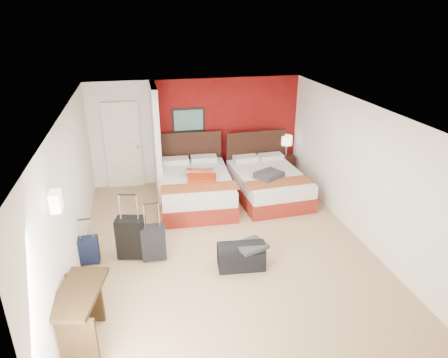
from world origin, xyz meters
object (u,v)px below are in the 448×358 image
object	(u,v)px
bed_left	(196,189)
nightstand	(285,166)
bed_right	(268,185)
suitcase_charcoal	(154,244)
duffel_bag	(241,257)
table_lamp	(286,146)
suitcase_navy	(89,251)
desk	(82,318)
red_suitcase_open	(201,175)
suitcase_black	(132,239)

from	to	relation	value
bed_left	nightstand	xyz separation A→B (m)	(2.45, 1.03, -0.04)
bed_right	suitcase_charcoal	world-z (taller)	bed_right
bed_right	duffel_bag	bearing A→B (deg)	-120.60
nightstand	table_lamp	size ratio (longest dim) A/B	1.11
suitcase_charcoal	nightstand	bearing A→B (deg)	42.60
bed_left	suitcase_navy	world-z (taller)	bed_left
duffel_bag	table_lamp	bearing A→B (deg)	65.14
bed_left	suitcase_navy	xyz separation A→B (m)	(-2.10, -1.89, -0.09)
bed_left	suitcase_charcoal	distance (m)	2.24
suitcase_charcoal	duffel_bag	world-z (taller)	suitcase_charcoal
nightstand	suitcase_charcoal	size ratio (longest dim) A/B	0.95
bed_left	desk	bearing A→B (deg)	-115.04
nightstand	desk	bearing A→B (deg)	-133.10
bed_left	nightstand	world-z (taller)	bed_left
nightstand	suitcase_navy	xyz separation A→B (m)	(-4.54, -2.92, -0.05)
bed_right	suitcase_charcoal	size ratio (longest dim) A/B	3.41
red_suitcase_open	desk	distance (m)	4.20
suitcase_black	suitcase_navy	world-z (taller)	suitcase_black
suitcase_navy	suitcase_black	bearing A→B (deg)	2.31
duffel_bag	bed_left	bearing A→B (deg)	103.68
suitcase_black	suitcase_navy	xyz separation A→B (m)	(-0.71, -0.04, -0.13)
bed_right	suitcase_charcoal	distance (m)	3.29
suitcase_navy	bed_right	bearing A→B (deg)	25.02
table_lamp	duffel_bag	xyz separation A→B (m)	(-2.08, -3.56, -0.63)
suitcase_navy	desk	xyz separation A→B (m)	(0.10, -1.84, 0.19)
duffel_bag	nightstand	bearing A→B (deg)	65.14
bed_left	duffel_bag	distance (m)	2.56
nightstand	suitcase_navy	size ratio (longest dim) A/B	1.24
bed_right	suitcase_navy	bearing A→B (deg)	-157.26
red_suitcase_open	table_lamp	world-z (taller)	table_lamp
bed_right	red_suitcase_open	size ratio (longest dim) A/B	2.55
red_suitcase_open	suitcase_navy	size ratio (longest dim) A/B	1.73
duffel_bag	desk	world-z (taller)	desk
bed_left	red_suitcase_open	world-z (taller)	red_suitcase_open
bed_left	desk	world-z (taller)	desk
suitcase_charcoal	suitcase_navy	size ratio (longest dim) A/B	1.30
duffel_bag	desk	xyz separation A→B (m)	(-2.36, -1.20, 0.22)
desk	table_lamp	bearing A→B (deg)	59.82
red_suitcase_open	suitcase_black	bearing A→B (deg)	-118.00
red_suitcase_open	nightstand	size ratio (longest dim) A/B	1.40
red_suitcase_open	desk	bearing A→B (deg)	-107.66
nightstand	suitcase_black	xyz separation A→B (m)	(-3.83, -2.88, 0.07)
bed_right	nightstand	xyz separation A→B (m)	(0.80, 1.10, -0.02)
suitcase_charcoal	suitcase_black	bearing A→B (deg)	159.56
bed_left	table_lamp	size ratio (longest dim) A/B	4.22
suitcase_navy	duffel_bag	distance (m)	2.55
bed_left	nightstand	size ratio (longest dim) A/B	3.80
duffel_bag	red_suitcase_open	bearing A→B (deg)	101.70
nightstand	bed_left	bearing A→B (deg)	-157.17
suitcase_black	nightstand	bearing A→B (deg)	50.26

